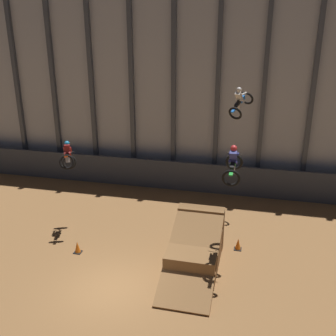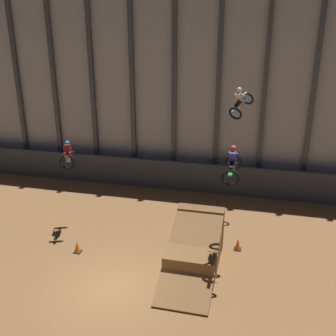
# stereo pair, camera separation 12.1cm
# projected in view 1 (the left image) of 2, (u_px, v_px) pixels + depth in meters

# --- Properties ---
(ground_plane) EXTENTS (60.00, 60.00, 0.00)m
(ground_plane) POSITION_uv_depth(u_px,v_px,m) (111.00, 289.00, 16.18)
(ground_plane) COLOR olive
(arena_back_wall) EXTENTS (32.00, 0.40, 12.40)m
(arena_back_wall) POSITION_uv_depth(u_px,v_px,m) (174.00, 92.00, 24.85)
(arena_back_wall) COLOR #A3A8B2
(arena_back_wall) RESTS_ON ground_plane
(lower_barrier) EXTENTS (31.36, 0.20, 1.93)m
(lower_barrier) POSITION_uv_depth(u_px,v_px,m) (170.00, 175.00, 25.69)
(lower_barrier) COLOR #383D47
(lower_barrier) RESTS_ON ground_plane
(dirt_ramp) EXTENTS (2.21, 5.18, 2.22)m
(dirt_ramp) POSITION_uv_depth(u_px,v_px,m) (196.00, 248.00, 17.77)
(dirt_ramp) COLOR brown
(dirt_ramp) RESTS_ON ground_plane
(rider_bike_left_air) EXTENTS (1.32, 1.82, 1.64)m
(rider_bike_left_air) POSITION_uv_depth(u_px,v_px,m) (68.00, 158.00, 19.78)
(rider_bike_left_air) COLOR black
(rider_bike_center_air) EXTENTS (1.32, 1.88, 1.68)m
(rider_bike_center_air) POSITION_uv_depth(u_px,v_px,m) (241.00, 102.00, 20.07)
(rider_bike_center_air) COLOR black
(rider_bike_right_air) EXTENTS (0.74, 1.81, 1.55)m
(rider_bike_right_air) POSITION_uv_depth(u_px,v_px,m) (233.00, 165.00, 15.66)
(rider_bike_right_air) COLOR black
(traffic_cone_near_ramp) EXTENTS (0.36, 0.36, 0.58)m
(traffic_cone_near_ramp) POSITION_uv_depth(u_px,v_px,m) (77.00, 247.00, 18.67)
(traffic_cone_near_ramp) COLOR black
(traffic_cone_near_ramp) RESTS_ON ground_plane
(traffic_cone_arena_edge) EXTENTS (0.36, 0.36, 0.58)m
(traffic_cone_arena_edge) POSITION_uv_depth(u_px,v_px,m) (238.00, 244.00, 18.93)
(traffic_cone_arena_edge) COLOR black
(traffic_cone_arena_edge) RESTS_ON ground_plane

